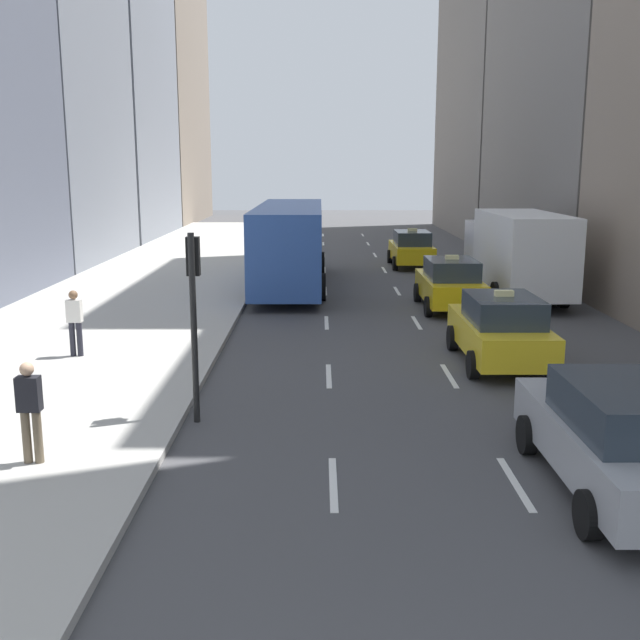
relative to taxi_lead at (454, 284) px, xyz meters
The scene contains 11 objects.
sidewalk_left 12.00m from the taxi_lead, 156.76° to the left, with size 8.00×66.00×0.15m, color #ADAAA3.
lane_markings 1.80m from the taxi_lead, 152.67° to the left, with size 5.72×56.00×0.01m.
taxi_lead is the anchor object (origin of this frame).
taxi_second 7.20m from the taxi_lead, 90.00° to the right, with size 2.02×4.40×1.87m.
taxi_third 10.92m from the taxi_lead, 90.00° to the left, with size 2.02×4.40×1.87m.
sedan_black_near 14.59m from the taxi_lead, 90.00° to the right, with size 2.02×4.77×1.71m.
city_bus 7.48m from the taxi_lead, 139.11° to the left, with size 2.80×11.61×3.25m.
box_truck 3.79m from the taxi_lead, 40.74° to the left, with size 2.58×8.40×3.15m.
pedestrian_mid_block 16.45m from the taxi_lead, 123.03° to the right, with size 0.36×0.22×1.65m.
pedestrian_far_walking 12.57m from the taxi_lead, 146.30° to the right, with size 0.36×0.22×1.65m.
traffic_light_pole 13.29m from the taxi_lead, 120.75° to the right, with size 0.24×0.42×3.60m.
Camera 1 is at (-0.40, -2.74, 4.79)m, focal length 42.00 mm.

